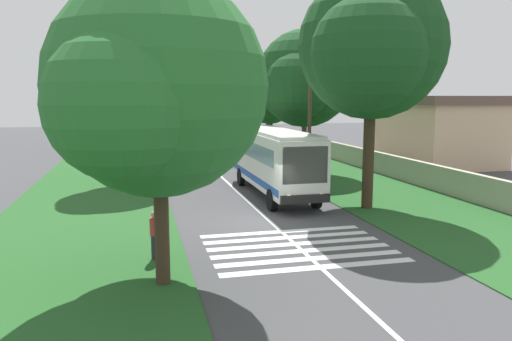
{
  "coord_description": "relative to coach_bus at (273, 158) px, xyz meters",
  "views": [
    {
      "loc": [
        -20.9,
        5.77,
        5.56
      ],
      "look_at": [
        5.11,
        -0.54,
        1.6
      ],
      "focal_mm": 34.81,
      "sensor_mm": 36.0,
      "label": 1
    }
  ],
  "objects": [
    {
      "name": "roadside_tree_right_3",
      "position": [
        -4.47,
        -3.42,
        5.64
      ],
      "size": [
        9.11,
        7.22,
        11.55
      ],
      "color": "#3D2D1E",
      "rests_on": "grass_verge_right"
    },
    {
      "name": "trailing_car_0",
      "position": [
        20.62,
        0.11,
        -1.48
      ],
      "size": [
        4.3,
        1.78,
        1.43
      ],
      "color": "navy",
      "rests_on": "ground"
    },
    {
      "name": "pedestrian",
      "position": [
        -10.23,
        7.06,
        -1.24
      ],
      "size": [
        0.34,
        0.34,
        1.69
      ],
      "color": "#26262D",
      "rests_on": "grass_verge_left"
    },
    {
      "name": "roadside_tree_left_2",
      "position": [
        -12.55,
        7.08,
        3.56
      ],
      "size": [
        7.25,
        6.3,
        8.96
      ],
      "color": "#3D2D1E",
      "rests_on": "grass_verge_left"
    },
    {
      "name": "roadside_wall",
      "position": [
        13.86,
        -9.8,
        -1.34
      ],
      "size": [
        70.0,
        0.4,
        1.52
      ],
      "primitive_type": "cube",
      "color": "#B2A893",
      "rests_on": "grass_verge_right"
    },
    {
      "name": "roadside_tree_right_1",
      "position": [
        55.27,
        -3.09,
        4.35
      ],
      "size": [
        8.51,
        6.92,
        10.11
      ],
      "color": "#3D2D1E",
      "rests_on": "grass_verge_right"
    },
    {
      "name": "roadside_tree_right_2",
      "position": [
        16.31,
        -4.03,
        3.51
      ],
      "size": [
        6.43,
        5.32,
        8.45
      ],
      "color": "#3D2D1E",
      "rests_on": "grass_verge_right"
    },
    {
      "name": "coach_bus",
      "position": [
        0.0,
        0.0,
        0.0
      ],
      "size": [
        11.16,
        2.62,
        3.73
      ],
      "color": "silver",
      "rests_on": "ground"
    },
    {
      "name": "roadside_building",
      "position": [
        9.7,
        -16.8,
        0.73
      ],
      "size": [
        10.48,
        7.33,
        5.66
      ],
      "color": "beige",
      "rests_on": "ground"
    },
    {
      "name": "ground",
      "position": [
        -6.14,
        1.8,
        -2.15
      ],
      "size": [
        160.0,
        160.0,
        0.0
      ],
      "primitive_type": "plane",
      "color": "#424244"
    },
    {
      "name": "roadside_tree_left_1",
      "position": [
        47.67,
        7.12,
        4.74
      ],
      "size": [
        6.71,
        5.81,
        9.9
      ],
      "color": "brown",
      "rests_on": "grass_verge_left"
    },
    {
      "name": "trailing_car_2",
      "position": [
        36.09,
        0.25,
        -1.48
      ],
      "size": [
        4.3,
        1.78,
        1.43
      ],
      "color": "#145933",
      "rests_on": "ground"
    },
    {
      "name": "zebra_crossing",
      "position": [
        -10.01,
        1.8,
        -2.14
      ],
      "size": [
        4.95,
        6.8,
        0.01
      ],
      "color": "silver",
      "rests_on": "ground"
    },
    {
      "name": "trailing_car_1",
      "position": [
        28.4,
        0.13,
        -1.48
      ],
      "size": [
        4.3,
        1.78,
        1.43
      ],
      "color": "#B7A893",
      "rests_on": "ground"
    },
    {
      "name": "trailing_minibus_0",
      "position": [
        46.65,
        0.17,
        -0.6
      ],
      "size": [
        6.0,
        2.14,
        2.53
      ],
      "color": "#CC4C33",
      "rests_on": "ground"
    },
    {
      "name": "grass_verge_left",
      "position": [
        8.86,
        10.0,
        -2.13
      ],
      "size": [
        120.0,
        8.0,
        0.04
      ],
      "primitive_type": "cube",
      "color": "#235623",
      "rests_on": "ground"
    },
    {
      "name": "roadside_tree_right_0",
      "position": [
        7.29,
        -4.2,
        4.58
      ],
      "size": [
        8.17,
        7.01,
        10.36
      ],
      "color": "brown",
      "rests_on": "grass_verge_right"
    },
    {
      "name": "roadside_tree_left_4",
      "position": [
        6.25,
        7.72,
        6.25
      ],
      "size": [
        6.91,
        5.75,
        11.4
      ],
      "color": "#4C3826",
      "rests_on": "grass_verge_left"
    },
    {
      "name": "grass_verge_right",
      "position": [
        8.86,
        -6.4,
        -2.13
      ],
      "size": [
        120.0,
        8.0,
        0.04
      ],
      "primitive_type": "cube",
      "color": "#235623",
      "rests_on": "ground"
    },
    {
      "name": "utility_pole",
      "position": [
        2.51,
        -3.06,
        1.97
      ],
      "size": [
        0.24,
        1.4,
        7.87
      ],
      "color": "#473828",
      "rests_on": "grass_verge_right"
    },
    {
      "name": "roadside_tree_right_4",
      "position": [
        47.24,
        -3.17,
        5.55
      ],
      "size": [
        8.42,
        6.82,
        11.28
      ],
      "color": "#3D2D1E",
      "rests_on": "grass_verge_right"
    },
    {
      "name": "roadside_tree_left_3",
      "position": [
        25.44,
        7.77,
        4.84
      ],
      "size": [
        9.26,
        7.43,
        10.85
      ],
      "color": "brown",
      "rests_on": "grass_verge_left"
    },
    {
      "name": "roadside_tree_left_0",
      "position": [
        56.58,
        7.2,
        4.05
      ],
      "size": [
        5.32,
        4.78,
        8.67
      ],
      "color": "brown",
      "rests_on": "grass_verge_left"
    },
    {
      "name": "centre_line",
      "position": [
        8.86,
        1.8,
        -2.14
      ],
      "size": [
        110.0,
        0.16,
        0.01
      ],
      "primitive_type": "cube",
      "color": "silver",
      "rests_on": "ground"
    }
  ]
}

